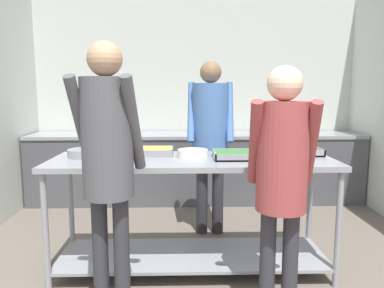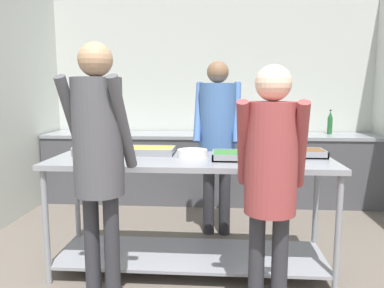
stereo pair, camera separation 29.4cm
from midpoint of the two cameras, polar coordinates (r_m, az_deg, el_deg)
The scene contains 12 objects.
wall_rear at distance 5.17m, azimuth -1.14°, elevation 6.89°, with size 4.40×0.06×2.65m.
back_counter at distance 4.90m, azimuth -1.09°, elevation -3.56°, with size 4.24×0.65×0.89m.
serving_counter at distance 2.98m, azimuth -2.80°, elevation -7.84°, with size 2.20×0.71×0.91m.
sauce_pan at distance 3.14m, azimuth -18.52°, elevation -1.26°, with size 0.42×0.28×0.06m.
serving_tray_greens at distance 3.13m, azimuth -9.78°, elevation -1.16°, with size 0.45×0.28×0.05m.
plate_stack at distance 2.97m, azimuth -2.72°, elevation -1.45°, with size 0.25×0.25×0.06m.
serving_tray_roast at distance 2.93m, azimuth 4.07°, elevation -1.71°, with size 0.37×0.30×0.05m.
serving_tray_vegetables at distance 3.16m, azimuth 12.22°, elevation -1.14°, with size 0.49×0.27×0.05m.
guest_serving_left at distance 2.36m, azimuth -16.25°, elevation -0.80°, with size 0.45×0.39×1.73m.
guest_serving_right at distance 2.28m, azimuth 10.01°, elevation -3.33°, with size 0.43×0.35×1.59m.
cook_behind_counter at distance 3.67m, azimuth 0.52°, elevation 2.31°, with size 0.46×0.35×1.72m.
water_bottle at distance 5.15m, azimuth 16.18°, elevation 3.26°, with size 0.06×0.06×0.31m.
Camera 1 is at (-0.18, -1.00, 1.44)m, focal length 35.00 mm.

